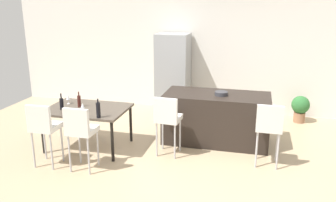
% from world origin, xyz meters
% --- Properties ---
extents(ground_plane, '(10.00, 10.00, 0.00)m').
position_xyz_m(ground_plane, '(0.00, 0.00, 0.00)').
color(ground_plane, tan).
extents(back_wall, '(10.00, 0.12, 2.90)m').
position_xyz_m(back_wall, '(0.00, 2.65, 1.45)').
color(back_wall, silver).
rests_on(back_wall, ground_plane).
extents(kitchen_island, '(1.91, 0.88, 0.92)m').
position_xyz_m(kitchen_island, '(0.27, 0.68, 0.46)').
color(kitchen_island, black).
rests_on(kitchen_island, ground_plane).
extents(bar_chair_left, '(0.42, 0.42, 1.05)m').
position_xyz_m(bar_chair_left, '(-0.46, -0.14, 0.70)').
color(bar_chair_left, silver).
rests_on(bar_chair_left, ground_plane).
extents(bar_chair_middle, '(0.40, 0.40, 1.05)m').
position_xyz_m(bar_chair_middle, '(1.18, -0.14, 0.70)').
color(bar_chair_middle, silver).
rests_on(bar_chair_middle, ground_plane).
extents(dining_table, '(1.41, 1.00, 0.74)m').
position_xyz_m(dining_table, '(-1.92, -0.15, 0.68)').
color(dining_table, '#4C4238').
rests_on(dining_table, ground_plane).
extents(dining_chair_near, '(0.40, 0.40, 1.05)m').
position_xyz_m(dining_chair_near, '(-2.24, -1.01, 0.70)').
color(dining_chair_near, silver).
rests_on(dining_chair_near, ground_plane).
extents(dining_chair_far, '(0.40, 0.40, 1.05)m').
position_xyz_m(dining_chair_far, '(-1.61, -1.01, 0.70)').
color(dining_chair_far, silver).
rests_on(dining_chair_far, ground_plane).
extents(wine_bottle_middle, '(0.06, 0.06, 0.28)m').
position_xyz_m(wine_bottle_middle, '(-2.09, -0.11, 0.85)').
color(wine_bottle_middle, '#471E19').
rests_on(wine_bottle_middle, dining_table).
extents(wine_bottle_inner, '(0.07, 0.07, 0.32)m').
position_xyz_m(wine_bottle_inner, '(-1.50, -0.58, 0.87)').
color(wine_bottle_inner, black).
rests_on(wine_bottle_inner, dining_table).
extents(wine_bottle_far, '(0.07, 0.07, 0.29)m').
position_xyz_m(wine_bottle_far, '(-2.30, -0.34, 0.85)').
color(wine_bottle_far, black).
rests_on(wine_bottle_far, dining_table).
extents(wine_glass_left, '(0.07, 0.07, 0.17)m').
position_xyz_m(wine_glass_left, '(-1.87, -0.41, 0.86)').
color(wine_glass_left, silver).
rests_on(wine_glass_left, dining_table).
extents(wine_glass_right, '(0.07, 0.07, 0.17)m').
position_xyz_m(wine_glass_right, '(-2.37, 0.00, 0.86)').
color(wine_glass_right, silver).
rests_on(wine_glass_right, dining_table).
extents(refrigerator, '(0.72, 0.68, 1.84)m').
position_xyz_m(refrigerator, '(-0.93, 2.21, 0.92)').
color(refrigerator, '#939699').
rests_on(refrigerator, ground_plane).
extents(fruit_bowl, '(0.23, 0.23, 0.07)m').
position_xyz_m(fruit_bowl, '(0.35, 0.62, 0.96)').
color(fruit_bowl, '#333338').
rests_on(fruit_bowl, kitchen_island).
extents(potted_plant, '(0.38, 0.38, 0.58)m').
position_xyz_m(potted_plant, '(1.91, 2.20, 0.34)').
color(potted_plant, '#996B4C').
rests_on(potted_plant, ground_plane).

